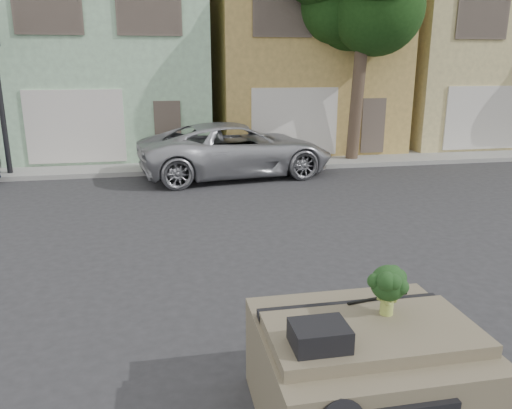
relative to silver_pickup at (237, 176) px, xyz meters
name	(u,v)px	position (x,y,z in m)	size (l,w,h in m)	color
ground_plane	(286,291)	(-0.53, -8.51, 0.00)	(120.00, 120.00, 0.00)	#303033
sidewalk	(213,162)	(-0.53, 1.99, 0.07)	(40.00, 3.00, 0.15)	gray
townhouse_mint	(113,56)	(-4.03, 5.99, 3.77)	(7.20, 8.20, 7.55)	#9ECBA1
townhouse_tan	(295,56)	(3.47, 5.99, 3.77)	(7.20, 8.20, 7.55)	tan
townhouse_beige	(455,57)	(10.97, 5.99, 3.77)	(7.20, 8.20, 7.55)	#C9B87A
silver_pickup	(237,176)	(0.00, 0.00, 0.00)	(2.81, 6.09, 1.69)	#ACACB2
tree_near	(360,39)	(4.47, 1.29, 4.25)	(4.40, 4.00, 8.50)	#173711
car_dashboard	(363,372)	(-0.53, -11.51, 0.56)	(2.00, 1.80, 1.12)	#6A5F49
instrument_hump	(320,336)	(-1.11, -11.86, 1.22)	(0.48, 0.38, 0.20)	black
wiper_arm	(378,298)	(-0.25, -11.13, 1.13)	(0.70, 0.03, 0.02)	black
broccoli	(388,290)	(-0.30, -11.43, 1.37)	(0.41, 0.41, 0.50)	#163314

